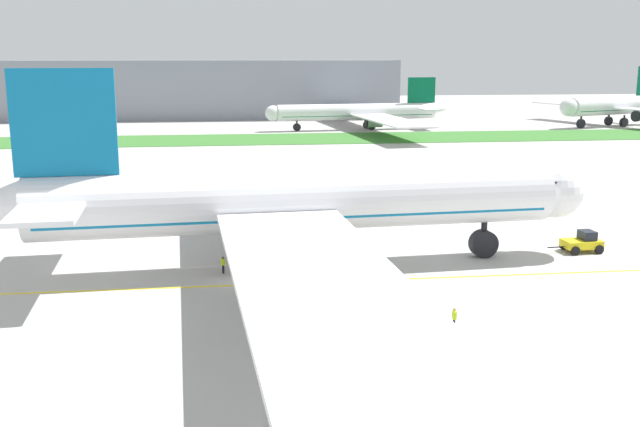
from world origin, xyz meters
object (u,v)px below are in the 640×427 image
object	(u,v)px
airliner_foreground	(290,202)
ground_crew_wingwalker_port	(454,316)
parked_airliner_far_left	(360,112)
ground_crew_marshaller_front	(223,263)
parked_airliner_far_centre	(613,106)
pushback_tug	(583,242)

from	to	relation	value
airliner_foreground	ground_crew_wingwalker_port	world-z (taller)	airliner_foreground
airliner_foreground	parked_airliner_far_left	bearing A→B (deg)	77.06
ground_crew_marshaller_front	parked_airliner_far_left	xyz separation A→B (m)	(35.74, 129.73, 3.68)
airliner_foreground	parked_airliner_far_left	distance (m)	131.86
ground_crew_marshaller_front	parked_airliner_far_left	bearing A→B (deg)	74.60
ground_crew_marshaller_front	parked_airliner_far_centre	size ratio (longest dim) A/B	0.03
ground_crew_marshaller_front	parked_airliner_far_centre	bearing A→B (deg)	50.57
ground_crew_wingwalker_port	parked_airliner_far_centre	bearing A→B (deg)	58.25
pushback_tug	parked_airliner_far_centre	distance (m)	146.20
airliner_foreground	ground_crew_wingwalker_port	bearing A→B (deg)	-59.39
airliner_foreground	ground_crew_wingwalker_port	xyz separation A→B (m)	(10.32, -17.44, -5.20)
ground_crew_marshaller_front	parked_airliner_far_centre	world-z (taller)	parked_airliner_far_centre
ground_crew_wingwalker_port	parked_airliner_far_centre	size ratio (longest dim) A/B	0.03
airliner_foreground	parked_airliner_far_left	size ratio (longest dim) A/B	1.13
pushback_tug	ground_crew_wingwalker_port	bearing A→B (deg)	-134.85
pushback_tug	parked_airliner_far_centre	size ratio (longest dim) A/B	0.10
parked_airliner_far_left	parked_airliner_far_centre	size ratio (longest dim) A/B	1.44
airliner_foreground	parked_airliner_far_centre	xyz separation A→B (m)	(101.18, 129.39, -0.64)
parked_airliner_far_left	parked_airliner_far_centre	world-z (taller)	parked_airliner_far_centre
ground_crew_wingwalker_port	parked_airliner_far_left	xyz separation A→B (m)	(19.21, 145.94, 3.63)
parked_airliner_far_centre	ground_crew_marshaller_front	bearing A→B (deg)	-129.43
pushback_tug	ground_crew_wingwalker_port	size ratio (longest dim) A/B	3.33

